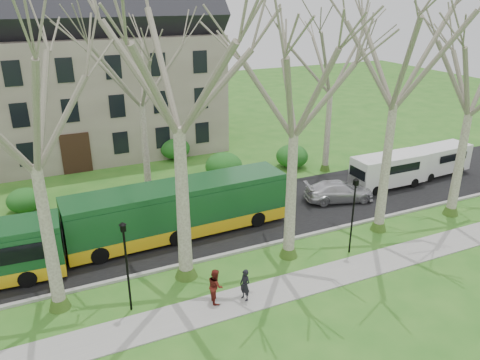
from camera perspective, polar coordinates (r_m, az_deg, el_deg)
name	(u,v)px	position (r m, az deg, el deg)	size (l,w,h in m)	color
ground	(243,268)	(24.67, 0.32, -10.68)	(120.00, 120.00, 0.00)	#2C691E
sidewalk	(265,294)	(22.81, 3.04, -13.68)	(70.00, 2.00, 0.06)	gray
road	(205,223)	(29.08, -4.27, -5.28)	(80.00, 8.00, 0.06)	black
curb	(231,253)	(25.80, -1.10, -8.91)	(80.00, 0.25, 0.14)	#A5A39E
building	(57,59)	(43.24, -21.37, 13.55)	(26.50, 12.20, 16.00)	gray
tree_row_verge	(240,137)	(21.98, 0.03, 5.28)	(49.00, 7.00, 14.00)	gray
tree_row_far	(154,111)	(31.61, -10.42, 8.23)	(33.00, 7.00, 12.00)	gray
lamp_row	(251,233)	(22.59, 1.41, -6.42)	(36.22, 0.22, 4.30)	black
hedges	(103,175)	(35.30, -16.35, 0.63)	(30.60, 8.60, 2.00)	#19571C
bus_follow	(179,209)	(27.30, -7.41, -3.49)	(12.83, 2.67, 3.21)	#154B22
sedan	(339,191)	(32.44, 11.98, -1.34)	(1.91, 4.70, 1.36)	silver
van_a	(388,171)	(35.46, 17.59, 1.02)	(5.47, 1.99, 2.39)	white
van_b	(438,160)	(39.32, 22.98, 2.22)	(5.21, 1.89, 2.27)	white
pedestrian_a	(245,285)	(21.95, 0.61, -12.67)	(0.57, 0.37, 1.55)	black
pedestrian_b	(216,286)	(21.82, -3.00, -12.74)	(0.81, 0.63, 1.67)	#5C1B15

